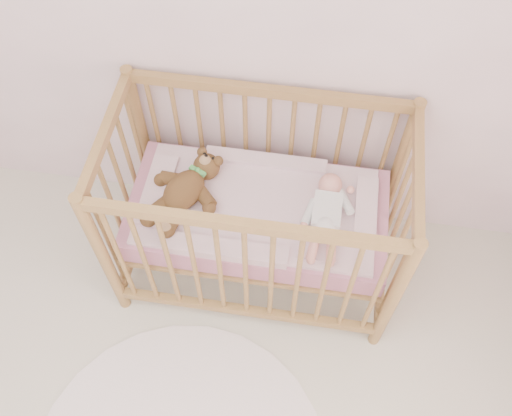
# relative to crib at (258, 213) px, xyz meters

# --- Properties ---
(crib) EXTENTS (1.36, 0.76, 1.00)m
(crib) POSITION_rel_crib_xyz_m (0.00, 0.00, 0.00)
(crib) COLOR #AA7B48
(crib) RESTS_ON floor
(mattress) EXTENTS (1.22, 0.62, 0.13)m
(mattress) POSITION_rel_crib_xyz_m (0.00, 0.00, -0.01)
(mattress) COLOR #CA7E9E
(mattress) RESTS_ON crib
(blanket) EXTENTS (1.10, 0.58, 0.06)m
(blanket) POSITION_rel_crib_xyz_m (0.00, 0.00, 0.06)
(blanket) COLOR #EBA2B2
(blanket) RESTS_ON mattress
(baby) EXTENTS (0.25, 0.50, 0.12)m
(baby) POSITION_rel_crib_xyz_m (0.32, -0.02, 0.14)
(baby) COLOR white
(baby) RESTS_ON blanket
(teddy_bear) EXTENTS (0.54, 0.61, 0.14)m
(teddy_bear) POSITION_rel_crib_xyz_m (-0.34, -0.02, 0.15)
(teddy_bear) COLOR brown
(teddy_bear) RESTS_ON blanket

